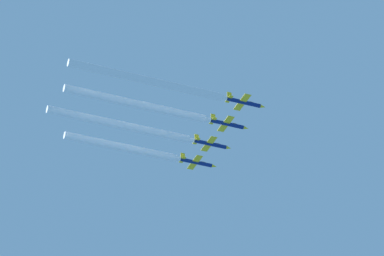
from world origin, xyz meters
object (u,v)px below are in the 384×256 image
Objects in this scene: jet_center at (228,124)px; jet_inner_right at (245,103)px; jet_far_left at (197,163)px; jet_inner_left at (212,144)px.

jet_inner_right reaches higher than jet_center.
jet_center is 12.03m from jet_inner_right.
jet_center is (24.87, 0.31, -0.51)m from jet_far_left.
jet_center is at bearing -178.79° from jet_inner_right.
jet_far_left is at bearing -179.13° from jet_inner_right.
jet_inner_left is at bearing -178.90° from jet_center.
jet_far_left is 11.89m from jet_inner_left.
jet_far_left reaches higher than jet_inner_right.
jet_inner_left is (11.89, 0.06, -0.05)m from jet_far_left.
jet_inner_right is (25.01, 0.50, -0.14)m from jet_inner_left.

